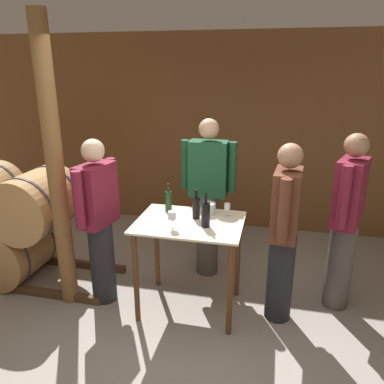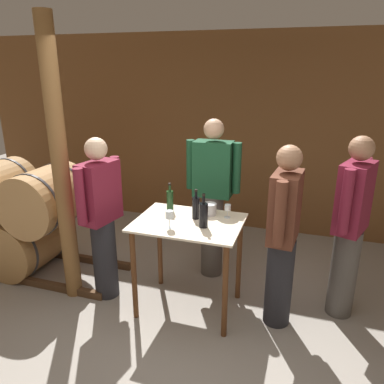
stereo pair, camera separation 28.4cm
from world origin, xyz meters
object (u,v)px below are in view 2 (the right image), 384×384
Objects in this scene: wine_glass_near_left at (169,215)px; person_host at (213,196)px; wine_bottle_far_left at (170,200)px; wine_glass_near_center at (228,208)px; wine_bottle_center at (203,215)px; person_visitor_bearded at (350,226)px; wooden_post at (61,168)px; person_visitor_near_door at (283,235)px; wine_bottle_left at (196,207)px; person_visitor_with_scarf at (102,217)px; ice_bucket at (209,209)px.

wine_glass_near_left is 0.09× the size of person_host.
wine_glass_near_left is at bearing -69.42° from wine_bottle_far_left.
wine_bottle_far_left reaches higher than wine_glass_near_center.
person_visitor_bearded is at bearing 19.74° from wine_bottle_center.
wooden_post reaches higher than wine_glass_near_left.
wooden_post is at bearing -160.43° from wine_bottle_far_left.
person_host reaches higher than wine_glass_near_center.
person_visitor_near_door is at bearing -16.33° from wine_glass_near_center.
wine_glass_near_left is at bearing -157.62° from wine_bottle_center.
wine_bottle_left is at bearing -158.15° from wine_glass_near_center.
wine_bottle_far_left reaches higher than wine_glass_near_left.
wine_glass_near_center is at bearing 61.08° from wine_bottle_center.
wine_bottle_left is 0.17× the size of person_visitor_with_scarf.
person_host is (0.29, 0.50, -0.09)m from wine_bottle_far_left.
person_visitor_bearded is (1.36, -0.33, -0.02)m from person_host.
wooden_post is 1.60m from wine_glass_near_center.
ice_bucket is 0.08× the size of person_visitor_with_scarf.
person_visitor_with_scarf is 0.99× the size of person_visitor_near_door.
wine_bottle_left is (0.30, -0.11, -0.00)m from wine_bottle_far_left.
person_visitor_with_scarf is at bearing -140.52° from person_host.
person_visitor_bearded reaches higher than person_visitor_with_scarf.
wine_glass_near_left is 0.10× the size of person_visitor_near_door.
wine_bottle_center is at bearing -54.03° from wine_bottle_left.
wine_bottle_center reaches higher than wine_bottle_left.
wooden_post is 1.41m from wine_bottle_center.
wooden_post reaches higher than person_visitor_bearded.
person_host is 1.18m from person_visitor_with_scarf.
wine_glass_near_left is 0.79m from person_visitor_with_scarf.
person_host is at bearing 140.83° from person_visitor_near_door.
wine_glass_near_left is at bearing -120.79° from ice_bucket.
person_visitor_with_scarf is at bearing 169.97° from wine_glass_near_left.
ice_bucket is at bearing 172.86° from wine_glass_near_center.
person_visitor_near_door is (0.52, -0.15, -0.13)m from wine_glass_near_center.
person_visitor_bearded is at bearing 20.22° from wine_glass_near_left.
ice_bucket is 0.49m from person_host.
person_visitor_bearded is at bearing 10.49° from person_visitor_with_scarf.
person_visitor_with_scarf is (-1.19, -0.25, -0.14)m from wine_glass_near_center.
person_visitor_near_door is (-0.56, -0.32, -0.03)m from person_visitor_bearded.
wine_glass_near_center is 0.19m from ice_bucket.
wine_glass_near_center is (0.57, 0.00, -0.02)m from wine_bottle_far_left.
wine_glass_near_left is at bearing -118.75° from wine_bottle_left.
wine_bottle_left is (1.25, 0.23, -0.33)m from wooden_post.
person_visitor_near_door is at bearing -39.17° from person_host.
person_visitor_with_scarf is 2.31m from person_visitor_bearded.
wine_glass_near_center is 0.57m from person_host.
person_visitor_bearded is (2.61, 0.51, -0.44)m from wooden_post.
wine_glass_near_center reaches higher than ice_bucket.
person_visitor_bearded reaches higher than wine_glass_near_center.
wine_glass_near_center is (0.15, 0.28, -0.02)m from wine_bottle_center.
wine_glass_near_left is 1.61m from person_visitor_bearded.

